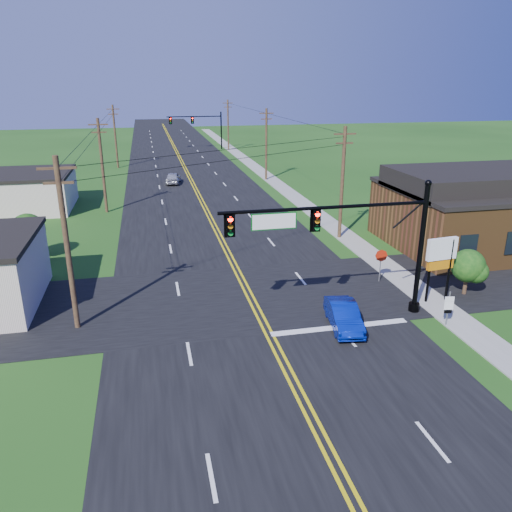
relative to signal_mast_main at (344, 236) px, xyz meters
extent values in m
plane|color=#1A4012|center=(-4.34, -8.00, -4.75)|extent=(260.00, 260.00, 0.00)
cube|color=black|center=(-4.34, 42.00, -4.73)|extent=(16.00, 220.00, 0.04)
cube|color=black|center=(-4.34, 4.00, -4.73)|extent=(70.00, 10.00, 0.04)
cube|color=gray|center=(6.16, 32.00, -4.71)|extent=(2.00, 160.00, 0.08)
cylinder|color=black|center=(4.46, 0.00, -1.15)|extent=(0.28, 0.28, 7.20)
cylinder|color=black|center=(4.46, 0.00, -4.50)|extent=(0.60, 0.60, 0.50)
sphere|color=black|center=(4.46, 0.00, 2.55)|extent=(0.36, 0.36, 0.36)
cylinder|color=black|center=(-1.04, 0.00, 1.55)|extent=(11.00, 0.18, 0.18)
cube|color=#055912|center=(-3.74, 0.00, 1.00)|extent=(2.30, 0.06, 0.85)
cylinder|color=black|center=(4.46, 72.00, -1.15)|extent=(0.28, 0.28, 7.20)
cylinder|color=black|center=(4.46, 72.00, -4.50)|extent=(0.60, 0.60, 0.50)
sphere|color=black|center=(4.46, 72.00, 2.55)|extent=(0.36, 0.36, 0.36)
cylinder|color=black|center=(-0.54, 72.00, 1.25)|extent=(10.00, 0.18, 0.18)
cube|color=#055912|center=(-3.74, 72.00, 0.70)|extent=(2.30, 0.06, 0.85)
cube|color=brown|center=(15.66, 10.00, -2.55)|extent=(14.00, 11.00, 4.40)
cube|color=black|center=(15.66, 10.00, -0.20)|extent=(14.20, 11.20, 0.30)
cube|color=silver|center=(-23.34, 30.00, -3.05)|extent=(12.00, 9.00, 3.40)
cube|color=black|center=(-23.34, 30.00, -1.20)|extent=(12.20, 9.20, 0.30)
cylinder|color=#331E17|center=(-13.84, 2.00, -0.25)|extent=(0.28, 0.28, 9.00)
cube|color=#331E17|center=(-13.84, 2.00, 3.65)|extent=(1.80, 0.12, 0.12)
cube|color=#331E17|center=(-13.84, 2.00, 2.95)|extent=(1.40, 0.12, 0.12)
cylinder|color=#331E17|center=(-13.84, 27.00, -0.25)|extent=(0.28, 0.28, 9.00)
cube|color=#331E17|center=(-13.84, 27.00, 3.65)|extent=(1.80, 0.12, 0.12)
cube|color=#331E17|center=(-13.84, 27.00, 2.95)|extent=(1.40, 0.12, 0.12)
cylinder|color=#331E17|center=(-13.84, 54.00, -0.25)|extent=(0.28, 0.28, 9.00)
cube|color=#331E17|center=(-13.84, 54.00, 3.65)|extent=(1.80, 0.12, 0.12)
cube|color=#331E17|center=(-13.84, 54.00, 2.95)|extent=(1.40, 0.12, 0.12)
cylinder|color=#331E17|center=(5.46, 14.00, -0.25)|extent=(0.28, 0.28, 9.00)
cube|color=#331E17|center=(5.46, 14.00, 3.65)|extent=(1.80, 0.12, 0.12)
cube|color=#331E17|center=(5.46, 14.00, 2.95)|extent=(1.40, 0.12, 0.12)
cylinder|color=#331E17|center=(5.46, 40.00, -0.25)|extent=(0.28, 0.28, 9.00)
cube|color=#331E17|center=(5.46, 40.00, 3.65)|extent=(1.80, 0.12, 0.12)
cube|color=#331E17|center=(5.46, 40.00, 2.95)|extent=(1.40, 0.12, 0.12)
cylinder|color=#331E17|center=(5.46, 70.00, -0.25)|extent=(0.28, 0.28, 9.00)
cube|color=#331E17|center=(5.46, 70.00, 3.65)|extent=(1.80, 0.12, 0.12)
cube|color=#331E17|center=(5.46, 70.00, 2.95)|extent=(1.40, 0.12, 0.12)
cylinder|color=#331E17|center=(11.66, 18.00, -3.83)|extent=(0.24, 0.24, 1.85)
sphere|color=#0E3D0F|center=(11.66, 18.00, -2.15)|extent=(3.00, 3.00, 3.00)
cylinder|color=#331E17|center=(8.66, 1.50, -4.09)|extent=(0.24, 0.24, 1.32)
sphere|color=#0E3D0F|center=(8.66, 1.50, -2.89)|extent=(2.00, 2.00, 2.00)
cylinder|color=#331E17|center=(-18.34, 14.00, -3.98)|extent=(0.24, 0.24, 1.54)
sphere|color=#0E3D0F|center=(-18.34, 14.00, -2.58)|extent=(2.40, 2.40, 2.40)
imported|color=#061B94|center=(-0.17, -1.00, -4.09)|extent=(1.96, 4.14, 1.31)
imported|color=#B0B0B5|center=(-6.54, 40.01, -4.05)|extent=(2.25, 4.31, 1.40)
cylinder|color=slate|center=(5.22, -2.00, -3.76)|extent=(0.07, 0.07, 1.98)
cube|color=white|center=(5.22, -2.03, -3.17)|extent=(0.49, 0.12, 0.27)
cube|color=white|center=(5.22, -2.03, -3.53)|extent=(0.49, 0.12, 0.50)
cube|color=black|center=(5.22, -2.03, -3.89)|extent=(0.40, 0.10, 0.20)
cylinder|color=slate|center=(4.47, 4.44, -3.72)|extent=(0.08, 0.08, 2.06)
cylinder|color=#9F1A09|center=(4.47, 4.41, -2.94)|extent=(0.78, 0.19, 0.78)
cylinder|color=black|center=(5.74, 0.91, -2.84)|extent=(0.16, 0.16, 3.81)
cylinder|color=black|center=(7.01, 0.91, -2.84)|extent=(0.16, 0.16, 3.81)
cube|color=white|center=(6.38, 0.91, -1.47)|extent=(1.92, 0.49, 1.27)
cube|color=#CC720C|center=(6.38, 0.91, -2.42)|extent=(1.71, 0.43, 0.53)
camera|label=1|loc=(-9.69, -23.00, 7.57)|focal=35.00mm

